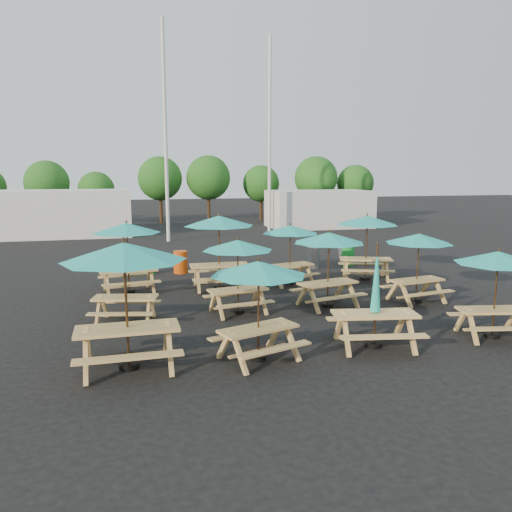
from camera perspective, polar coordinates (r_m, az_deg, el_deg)
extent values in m
plane|color=black|center=(15.50, 1.35, -4.91)|extent=(120.00, 120.00, 0.00)
cube|color=tan|center=(10.24, -14.48, -8.04)|extent=(2.02, 0.82, 0.07)
cube|color=tan|center=(9.65, -14.32, -11.17)|extent=(2.01, 0.32, 0.04)
cube|color=tan|center=(11.04, -14.48, -8.51)|extent=(2.01, 0.32, 0.04)
cylinder|color=black|center=(10.49, -14.31, -12.05)|extent=(0.40, 0.40, 0.11)
cylinder|color=brown|center=(10.11, -14.59, -5.57)|extent=(0.05, 0.05, 2.56)
cone|color=#21ACA7|center=(9.89, -14.85, 0.49)|extent=(2.46, 2.46, 0.36)
cube|color=tan|center=(13.36, -14.72, -4.62)|extent=(1.73, 0.97, 0.05)
cube|color=tan|center=(12.87, -15.27, -6.40)|extent=(1.64, 0.57, 0.04)
cube|color=tan|center=(13.99, -14.13, -5.07)|extent=(1.64, 0.57, 0.04)
cylinder|color=black|center=(13.52, -14.61, -7.19)|extent=(0.33, 0.33, 0.09)
cylinder|color=brown|center=(13.28, -14.79, -3.07)|extent=(0.04, 0.04, 2.08)
cone|color=#21ACA7|center=(13.12, -14.95, 0.67)|extent=(2.33, 2.33, 0.29)
cube|color=tan|center=(16.62, -14.38, -1.60)|extent=(1.88, 0.94, 0.06)
cube|color=tan|center=(16.04, -14.01, -3.04)|extent=(1.82, 0.50, 0.04)
cube|color=tan|center=(17.32, -14.64, -2.15)|extent=(1.82, 0.50, 0.04)
cylinder|color=black|center=(16.77, -14.28, -3.92)|extent=(0.36, 0.36, 0.10)
cylinder|color=brown|center=(16.55, -14.43, -0.21)|extent=(0.04, 0.04, 2.30)
cone|color=#21ACA7|center=(16.42, -14.57, 3.13)|extent=(2.44, 2.44, 0.32)
cube|color=tan|center=(10.40, 0.28, -8.29)|extent=(1.78, 1.16, 0.06)
cube|color=tan|center=(10.01, 2.24, -10.62)|extent=(1.64, 0.77, 0.04)
cube|color=tan|center=(10.97, -1.50, -8.80)|extent=(1.64, 0.77, 0.04)
cylinder|color=black|center=(10.61, 0.28, -11.55)|extent=(0.33, 0.33, 0.09)
cylinder|color=brown|center=(10.29, 0.28, -6.29)|extent=(0.04, 0.04, 2.12)
cone|color=#21ACA7|center=(10.08, 0.29, -1.41)|extent=(2.53, 2.53, 0.29)
cube|color=tan|center=(13.80, -2.08, -3.87)|extent=(1.70, 0.88, 0.05)
cube|color=tan|center=(13.33, -1.15, -5.50)|extent=(1.64, 0.48, 0.04)
cube|color=tan|center=(14.41, -2.92, -4.37)|extent=(1.64, 0.48, 0.04)
cylinder|color=black|center=(13.96, -2.06, -6.35)|extent=(0.32, 0.32, 0.09)
cylinder|color=brown|center=(13.72, -2.09, -2.37)|extent=(0.04, 0.04, 2.07)
cone|color=#21ACA7|center=(13.57, -2.11, 1.25)|extent=(2.23, 2.23, 0.29)
cube|color=tan|center=(16.72, -4.20, -1.05)|extent=(1.96, 0.80, 0.06)
cube|color=tan|center=(16.09, -3.81, -2.61)|extent=(1.95, 0.32, 0.04)
cube|color=tan|center=(17.47, -4.54, -1.64)|extent=(1.95, 0.32, 0.04)
cylinder|color=black|center=(16.87, -4.17, -3.54)|extent=(0.39, 0.39, 0.11)
cylinder|color=brown|center=(16.64, -4.22, 0.44)|extent=(0.05, 0.05, 2.48)
cone|color=#21ACA7|center=(16.51, -4.27, 4.04)|extent=(2.39, 2.39, 0.35)
cube|color=tan|center=(11.45, 13.44, -6.46)|extent=(1.95, 1.02, 0.06)
cube|color=tan|center=(10.92, 14.46, -8.93)|extent=(1.87, 0.57, 0.04)
cube|color=tan|center=(12.15, 12.41, -6.95)|extent=(1.87, 0.57, 0.04)
cylinder|color=black|center=(11.66, 13.30, -9.82)|extent=(0.37, 0.37, 0.10)
cylinder|color=brown|center=(11.34, 13.52, -4.41)|extent=(0.05, 0.05, 2.37)
cone|color=#21ACA7|center=(11.25, 13.60, -2.38)|extent=(0.23, 0.23, 1.54)
cube|color=tan|center=(14.60, 8.22, -3.05)|extent=(1.82, 1.02, 0.06)
cube|color=tan|center=(14.16, 9.64, -4.63)|extent=(1.73, 0.60, 0.04)
cube|color=tan|center=(15.17, 6.83, -3.62)|extent=(1.73, 0.60, 0.04)
cylinder|color=black|center=(14.76, 8.15, -5.55)|extent=(0.34, 0.34, 0.10)
cylinder|color=brown|center=(14.52, 8.25, -1.54)|extent=(0.04, 0.04, 2.20)
cone|color=#21ACA7|center=(14.37, 8.34, 2.09)|extent=(2.46, 2.46, 0.31)
cube|color=tan|center=(17.43, 3.89, -1.04)|extent=(1.74, 1.00, 0.05)
cube|color=tan|center=(16.98, 4.93, -2.24)|extent=(1.64, 0.60, 0.04)
cube|color=tan|center=(17.99, 2.89, -1.56)|extent=(1.64, 0.60, 0.04)
cylinder|color=black|center=(17.56, 3.86, -3.05)|extent=(0.33, 0.33, 0.09)
cylinder|color=brown|center=(17.37, 3.90, 0.17)|extent=(0.04, 0.04, 2.09)
cone|color=#21ACA7|center=(17.25, 3.93, 3.06)|extent=(2.36, 2.36, 0.29)
cube|color=tan|center=(13.05, 25.55, -5.58)|extent=(1.72, 0.93, 0.05)
cube|color=tan|center=(12.62, 26.77, -7.41)|extent=(1.65, 0.53, 0.04)
cube|color=tan|center=(13.62, 24.27, -6.03)|extent=(1.65, 0.53, 0.04)
cylinder|color=black|center=(13.21, 25.36, -8.21)|extent=(0.33, 0.33, 0.09)
cylinder|color=brown|center=(12.96, 25.67, -3.99)|extent=(0.04, 0.04, 2.09)
cone|color=#21ACA7|center=(12.80, 25.95, -0.16)|extent=(2.29, 2.29, 0.29)
cube|color=tan|center=(15.72, 17.90, -2.64)|extent=(1.73, 0.90, 0.05)
cube|color=tan|center=(15.35, 19.34, -4.02)|extent=(1.66, 0.50, 0.04)
cube|color=tan|center=(16.22, 16.45, -3.15)|extent=(1.66, 0.50, 0.04)
cylinder|color=black|center=(15.86, 17.79, -4.86)|extent=(0.33, 0.33, 0.09)
cylinder|color=brown|center=(15.65, 17.97, -1.30)|extent=(0.04, 0.04, 2.10)
cone|color=#21ACA7|center=(15.52, 18.14, 1.91)|extent=(2.27, 2.27, 0.29)
cube|color=tan|center=(18.53, 12.44, -0.34)|extent=(1.98, 1.28, 0.06)
cube|color=tan|center=(17.92, 12.67, -1.65)|extent=(1.82, 0.85, 0.04)
cube|color=tan|center=(19.24, 12.16, -0.87)|extent=(1.82, 0.85, 0.04)
cylinder|color=black|center=(18.66, 12.36, -2.48)|extent=(0.37, 0.37, 0.10)
cylinder|color=brown|center=(18.46, 12.49, 0.94)|extent=(0.05, 0.05, 2.36)
cone|color=#21ACA7|center=(18.34, 12.60, 4.01)|extent=(2.81, 2.81, 0.33)
cylinder|color=#1A8F2D|center=(19.63, -12.19, -0.75)|extent=(0.54, 0.54, 0.86)
cylinder|color=#D8490C|center=(19.55, -8.62, -0.69)|extent=(0.54, 0.54, 0.86)
cylinder|color=gray|center=(20.53, 6.59, -0.15)|extent=(0.54, 0.54, 0.86)
cylinder|color=#1A8F2D|center=(21.31, 10.45, 0.11)|extent=(0.54, 0.54, 0.86)
cylinder|color=gray|center=(21.58, 10.07, 0.23)|extent=(0.54, 0.54, 0.86)
cylinder|color=silver|center=(28.61, -10.31, 13.66)|extent=(0.20, 0.20, 12.00)
cylinder|color=silver|center=(31.70, 1.56, 13.39)|extent=(0.20, 0.20, 12.00)
cube|color=silver|center=(32.80, -21.10, 4.59)|extent=(8.00, 4.00, 2.80)
cube|color=silver|center=(35.99, 7.18, 5.37)|extent=(7.00, 4.00, 2.60)
cylinder|color=#382314|center=(38.89, -22.60, 4.68)|extent=(0.24, 0.24, 2.14)
sphere|color=#1E5919|center=(38.80, -22.80, 7.76)|extent=(3.11, 3.11, 3.11)
cylinder|color=#382314|center=(38.31, -17.66, 4.63)|extent=(0.24, 0.24, 1.78)
sphere|color=#1E5919|center=(38.21, -17.79, 7.24)|extent=(2.59, 2.59, 2.59)
cylinder|color=#382314|center=(39.34, -10.81, 5.41)|extent=(0.24, 0.24, 2.31)
sphere|color=#1E5919|center=(39.25, -10.91, 8.70)|extent=(3.36, 3.36, 3.36)
cylinder|color=#382314|center=(39.26, -5.42, 5.56)|extent=(0.24, 0.24, 2.35)
sphere|color=#1E5919|center=(39.17, -5.47, 8.91)|extent=(3.41, 3.41, 3.41)
cylinder|color=#382314|center=(40.55, 0.58, 5.49)|extent=(0.24, 0.24, 2.02)
sphere|color=#1E5919|center=(40.46, 0.58, 8.28)|extent=(2.94, 2.94, 2.94)
cylinder|color=#382314|center=(40.07, 6.81, 5.60)|extent=(0.24, 0.24, 2.32)
sphere|color=#1E5919|center=(39.98, 6.87, 8.85)|extent=(3.38, 3.38, 3.38)
cylinder|color=#382314|center=(41.43, 11.20, 5.41)|extent=(0.24, 0.24, 2.03)
sphere|color=#1E5919|center=(41.34, 11.29, 8.15)|extent=(2.95, 2.95, 2.95)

